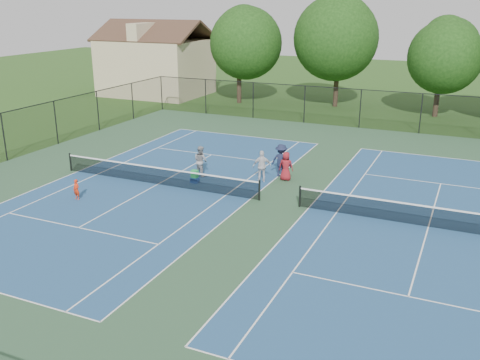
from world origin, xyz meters
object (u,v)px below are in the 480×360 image
at_px(tree_back_a, 239,39).
at_px(ball_crate, 195,180).
at_px(bystander_a, 262,166).
at_px(bystander_b, 281,161).
at_px(child_player, 76,189).
at_px(instructor, 201,161).
at_px(tree_back_b, 339,34).
at_px(clapboard_house, 156,65).
at_px(bystander_c, 286,166).
at_px(ball_hopper, 195,174).
at_px(tree_back_c, 442,51).

distance_m(tree_back_a, ball_crate, 24.88).
relative_size(bystander_a, bystander_b, 0.94).
xyz_separation_m(child_player, instructor, (3.84, 5.94, 0.35)).
distance_m(tree_back_b, bystander_a, 24.00).
height_order(tree_back_a, tree_back_b, tree_back_b).
relative_size(tree_back_a, child_player, 8.76).
height_order(tree_back_a, bystander_a, tree_back_a).
relative_size(clapboard_house, bystander_c, 6.66).
bearing_deg(ball_crate, bystander_a, 27.31).
bearing_deg(tree_back_a, bystander_a, -62.68).
bearing_deg(bystander_a, tree_back_b, -114.47).
xyz_separation_m(tree_back_b, ball_hopper, (-1.31, -24.91, -6.09)).
relative_size(bystander_c, ball_hopper, 3.90).
bearing_deg(bystander_b, instructor, 31.23).
distance_m(ball_crate, ball_hopper, 0.36).
relative_size(tree_back_a, tree_back_b, 0.91).
relative_size(tree_back_b, ball_crate, 24.05).
relative_size(instructor, bystander_b, 0.92).
bearing_deg(clapboard_house, bystander_c, -44.20).
xyz_separation_m(instructor, bystander_a, (3.56, 0.43, 0.01)).
relative_size(bystander_a, bystander_c, 1.09).
height_order(ball_crate, ball_hopper, ball_hopper).
height_order(instructor, bystander_b, bystander_b).
height_order(clapboard_house, bystander_c, clapboard_house).
relative_size(tree_back_c, bystander_a, 4.77).
xyz_separation_m(tree_back_b, bystander_c, (3.08, -22.47, -5.78)).
bearing_deg(tree_back_a, ball_crate, -71.45).
bearing_deg(bystander_a, child_player, 11.44).
distance_m(bystander_b, ball_crate, 4.97).
bearing_deg(bystander_c, tree_back_b, -89.84).
relative_size(bystander_b, ball_crate, 4.51).
bearing_deg(bystander_c, tree_back_c, -113.07).
relative_size(child_player, bystander_c, 0.64).
relative_size(tree_back_b, bystander_c, 6.18).
relative_size(bystander_b, bystander_c, 1.16).
relative_size(child_player, bystander_b, 0.56).
bearing_deg(ball_hopper, bystander_a, 27.31).
bearing_deg(bystander_a, bystander_b, -146.54).
distance_m(tree_back_b, ball_crate, 25.77).
relative_size(tree_back_a, ball_crate, 21.95).
relative_size(clapboard_house, bystander_a, 6.13).
height_order(tree_back_c, ball_hopper, tree_back_c).
relative_size(instructor, bystander_a, 0.99).
bearing_deg(bystander_a, tree_back_c, -136.87).
relative_size(bystander_b, ball_hopper, 4.52).
bearing_deg(ball_crate, tree_back_a, 108.55).
xyz_separation_m(child_player, bystander_a, (7.40, 6.38, 0.36)).
xyz_separation_m(tree_back_a, clapboard_house, (-10.00, 1.00, -2.95)).
bearing_deg(tree_back_b, bystander_c, -82.19).
bearing_deg(ball_hopper, tree_back_a, 108.55).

